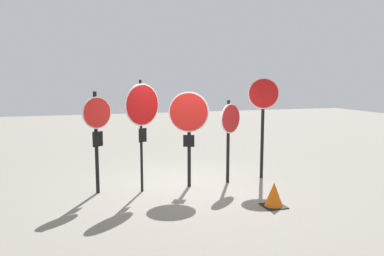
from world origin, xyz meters
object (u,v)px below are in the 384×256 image
at_px(stop_sign_2, 189,121).
at_px(stop_sign_4, 263,108).
at_px(stop_sign_3, 230,127).
at_px(stop_sign_1, 142,112).
at_px(traffic_cone_0, 274,195).
at_px(stop_sign_0, 97,126).

height_order(stop_sign_2, stop_sign_4, stop_sign_4).
distance_m(stop_sign_2, stop_sign_3, 1.10).
xyz_separation_m(stop_sign_3, stop_sign_4, (0.99, 0.16, 0.43)).
distance_m(stop_sign_1, stop_sign_3, 2.24).
distance_m(stop_sign_3, traffic_cone_0, 2.25).
relative_size(stop_sign_2, stop_sign_4, 0.88).
bearing_deg(stop_sign_0, stop_sign_4, -25.81).
xyz_separation_m(stop_sign_1, traffic_cone_0, (2.38, -1.79, -1.62)).
bearing_deg(stop_sign_0, stop_sign_2, -30.61).
bearing_deg(traffic_cone_0, stop_sign_1, 143.03).
bearing_deg(stop_sign_2, stop_sign_3, 26.35).
relative_size(stop_sign_1, traffic_cone_0, 5.10).
bearing_deg(stop_sign_3, stop_sign_2, 153.96).
height_order(stop_sign_3, traffic_cone_0, stop_sign_3).
relative_size(stop_sign_2, stop_sign_3, 1.11).
distance_m(stop_sign_1, stop_sign_4, 3.20).
height_order(stop_sign_0, stop_sign_4, stop_sign_4).
distance_m(stop_sign_0, traffic_cone_0, 4.13).
relative_size(stop_sign_3, traffic_cone_0, 4.11).
height_order(stop_sign_1, stop_sign_3, stop_sign_1).
relative_size(stop_sign_0, stop_sign_3, 1.12).
distance_m(stop_sign_1, traffic_cone_0, 3.39).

